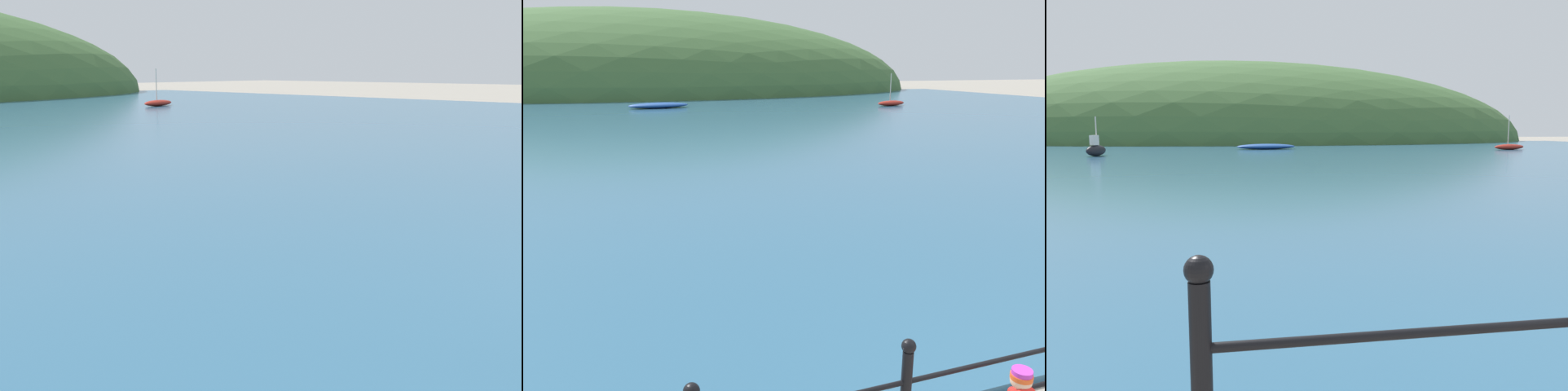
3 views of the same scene
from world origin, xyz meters
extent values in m
cube|color=#2D5B7A|center=(0.00, 32.00, 0.05)|extent=(80.00, 60.00, 0.10)
ellipsoid|color=#3D6033|center=(0.00, 68.33, 0.00)|extent=(75.82, 41.70, 20.53)
sphere|color=black|center=(-3.67, 1.50, 1.15)|extent=(0.12, 0.12, 0.12)
sphere|color=black|center=(-1.93, 1.50, 1.15)|extent=(0.12, 0.12, 0.12)
sphere|color=beige|center=(-1.13, 1.10, 0.92)|extent=(0.17, 0.17, 0.17)
cylinder|color=#E5511E|center=(-1.13, 1.10, 0.94)|extent=(0.17, 0.17, 0.04)
cylinder|color=#B233AD|center=(-1.13, 1.10, 0.98)|extent=(0.16, 0.16, 0.04)
ellipsoid|color=#1E4793|center=(0.10, 39.70, 0.32)|extent=(4.81, 2.20, 0.43)
ellipsoid|color=maroon|center=(18.61, 35.76, 0.31)|extent=(2.90, 1.50, 0.42)
cylinder|color=beige|center=(18.47, 35.73, 1.63)|extent=(0.07, 0.07, 2.21)
camera|label=1|loc=(-8.66, 0.48, 2.73)|focal=42.00mm
camera|label=2|loc=(-4.09, -1.61, 3.34)|focal=35.00mm
camera|label=3|loc=(-3.58, -0.50, 1.70)|focal=35.00mm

